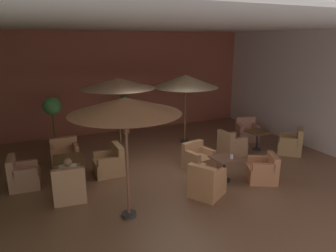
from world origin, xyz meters
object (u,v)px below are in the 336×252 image
(armchair_front_right_east, at_px, (291,144))
(patio_umbrella_near_wall, at_px, (125,106))
(potted_tree_mid_left, at_px, (125,109))
(patron_blue_shirt, at_px, (68,172))
(armchair_front_left_east, at_px, (198,159))
(armchair_mid_center_south, at_px, (23,176))
(armchair_mid_center_east, at_px, (65,156))
(armchair_front_left_north, at_px, (263,171))
(cafe_table_front_right, at_px, (257,135))
(iced_drink_cup, at_px, (232,157))
(cafe_table_mid_center, at_px, (68,163))
(patio_umbrella_center_beige, at_px, (118,83))
(armchair_front_right_north, at_px, (231,146))
(cafe_table_front_left, at_px, (224,163))
(armchair_mid_center_north, at_px, (110,164))
(armchair_mid_center_west, at_px, (70,187))
(armchair_front_left_south, at_px, (206,183))
(potted_tree_left_corner, at_px, (53,113))
(patio_umbrella_tall_red, at_px, (185,81))
(armchair_front_right_south, at_px, (247,132))

(armchair_front_right_east, relative_size, patio_umbrella_near_wall, 0.40)
(potted_tree_mid_left, height_order, patron_blue_shirt, potted_tree_mid_left)
(armchair_front_left_east, xyz_separation_m, armchair_mid_center_south, (-4.81, 0.77, 0.02))
(potted_tree_mid_left, bearing_deg, armchair_mid_center_east, -135.94)
(armchair_front_right_east, bearing_deg, armchair_front_left_north, -150.09)
(armchair_mid_center_east, distance_m, armchair_mid_center_south, 1.59)
(cafe_table_front_right, bearing_deg, iced_drink_cup, -142.67)
(armchair_mid_center_east, xyz_separation_m, armchair_mid_center_south, (-1.18, -1.06, -0.01))
(cafe_table_front_right, bearing_deg, cafe_table_mid_center, 179.36)
(patron_blue_shirt, relative_size, iced_drink_cup, 5.67)
(armchair_front_right_east, relative_size, patio_umbrella_center_beige, 0.42)
(armchair_front_right_north, distance_m, armchair_mid_center_east, 5.39)
(armchair_front_left_east, relative_size, armchair_mid_center_east, 1.07)
(cafe_table_front_left, xyz_separation_m, armchair_front_right_north, (1.38, 1.62, -0.19))
(cafe_table_front_right, height_order, armchair_mid_center_south, armchair_mid_center_south)
(patron_blue_shirt, bearing_deg, potted_tree_mid_left, 59.55)
(armchair_mid_center_north, bearing_deg, armchair_mid_center_west, -137.83)
(armchair_front_left_east, xyz_separation_m, armchair_front_left_south, (-0.66, -1.61, 0.04))
(armchair_mid_center_south, xyz_separation_m, patio_umbrella_center_beige, (3.12, 1.74, 2.04))
(cafe_table_front_right, bearing_deg, armchair_mid_center_east, 169.23)
(iced_drink_cup, bearing_deg, patio_umbrella_center_beige, 119.02)
(armchair_front_right_east, distance_m, potted_tree_left_corner, 8.21)
(patio_umbrella_center_beige, relative_size, patron_blue_shirt, 4.07)
(patio_umbrella_tall_red, bearing_deg, armchair_front_left_east, -107.96)
(cafe_table_front_left, height_order, armchair_mid_center_west, armchair_mid_center_west)
(armchair_front_right_east, bearing_deg, patio_umbrella_tall_red, 136.69)
(armchair_mid_center_north, relative_size, armchair_mid_center_east, 1.00)
(iced_drink_cup, bearing_deg, armchair_mid_center_east, 142.93)
(cafe_table_front_right, distance_m, cafe_table_mid_center, 6.40)
(cafe_table_front_right, bearing_deg, patron_blue_shirt, -171.04)
(armchair_front_left_south, bearing_deg, patio_umbrella_tall_red, 70.23)
(iced_drink_cup, bearing_deg, cafe_table_front_left, 130.20)
(cafe_table_front_left, bearing_deg, armchair_front_left_south, -147.63)
(patio_umbrella_tall_red, relative_size, patio_umbrella_center_beige, 1.00)
(armchair_front_right_north, height_order, patio_umbrella_center_beige, patio_umbrella_center_beige)
(patio_umbrella_center_beige, relative_size, patio_umbrella_near_wall, 0.96)
(cafe_table_front_right, distance_m, armchair_mid_center_west, 6.60)
(cafe_table_front_right, relative_size, cafe_table_mid_center, 0.90)
(armchair_front_right_south, bearing_deg, armchair_front_left_east, -151.60)
(armchair_front_left_north, xyz_separation_m, armchair_front_left_east, (-1.19, 1.51, -0.01))
(armchair_front_left_south, height_order, armchair_mid_center_south, armchair_front_left_south)
(armchair_mid_center_south, xyz_separation_m, armchair_mid_center_west, (1.03, -1.22, 0.01))
(armchair_front_right_north, bearing_deg, armchair_mid_center_south, 178.33)
(armchair_mid_center_south, distance_m, patio_umbrella_center_beige, 4.12)
(patron_blue_shirt, bearing_deg, cafe_table_mid_center, 84.29)
(cafe_table_front_left, distance_m, potted_tree_mid_left, 5.63)
(patio_umbrella_near_wall, bearing_deg, armchair_front_right_east, 14.18)
(cafe_table_front_right, height_order, potted_tree_left_corner, potted_tree_left_corner)
(patio_umbrella_tall_red, bearing_deg, armchair_front_right_east, -43.31)
(armchair_front_right_north, relative_size, patio_umbrella_near_wall, 0.31)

